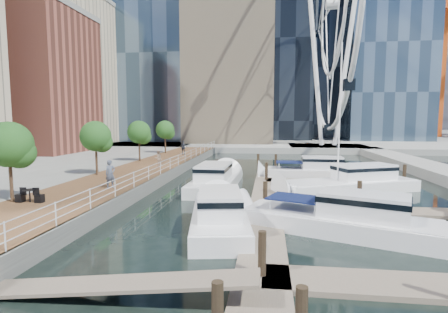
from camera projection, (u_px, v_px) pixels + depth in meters
name	position (u px, v px, depth m)	size (l,w,h in m)	color
ground	(192.00, 255.00, 14.77)	(520.00, 520.00, 0.00)	black
boardwalk	(129.00, 179.00, 30.65)	(6.00, 60.00, 1.00)	brown
seawall	(162.00, 180.00, 30.27)	(0.25, 60.00, 1.00)	#595954
land_far	(259.00, 136.00, 115.33)	(200.00, 114.00, 1.00)	gray
pier	(328.00, 148.00, 64.23)	(14.00, 12.00, 1.00)	gray
railing	(160.00, 168.00, 30.18)	(0.10, 60.00, 1.05)	white
floating_docks	(339.00, 197.00, 23.55)	(16.00, 34.00, 2.60)	#6D6051
ferris_wheel	(332.00, 5.00, 61.57)	(5.80, 45.60, 47.80)	white
street_trees	(96.00, 136.00, 29.57)	(2.60, 42.60, 4.60)	#3F2B1C
yacht_foreground	(338.00, 233.00, 17.66)	(2.87, 10.70, 2.15)	white
pedestrian_near	(110.00, 174.00, 24.06)	(0.71, 0.46, 1.94)	#4C5566
pedestrian_mid	(158.00, 158.00, 35.25)	(0.79, 0.61, 1.62)	gray
pedestrian_far	(184.00, 148.00, 47.17)	(1.10, 0.46, 1.88)	#32353E
moored_yachts	(339.00, 197.00, 25.98)	(23.91, 33.27, 11.50)	white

